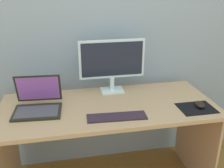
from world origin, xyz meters
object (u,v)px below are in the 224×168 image
at_px(fishbowl, 39,87).
at_px(mouse, 200,104).
at_px(monitor, 112,63).
at_px(keyboard_external, 117,117).
at_px(laptop, 38,104).

bearing_deg(fishbowl, mouse, -20.48).
relative_size(monitor, keyboard_external, 1.32).
xyz_separation_m(monitor, laptop, (-0.57, -0.22, -0.20)).
xyz_separation_m(monitor, fishbowl, (-0.57, 0.02, -0.17)).
distance_m(laptop, mouse, 1.14).
distance_m(monitor, keyboard_external, 0.50).
distance_m(laptop, fishbowl, 0.24).
bearing_deg(keyboard_external, laptop, 160.74).
bearing_deg(keyboard_external, mouse, 6.32).
xyz_separation_m(laptop, keyboard_external, (0.51, -0.21, -0.04)).
bearing_deg(keyboard_external, monitor, 86.10).
height_order(monitor, laptop, monitor).
bearing_deg(monitor, mouse, -36.18).
relative_size(monitor, mouse, 5.18).
xyz_separation_m(monitor, mouse, (0.55, -0.40, -0.22)).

